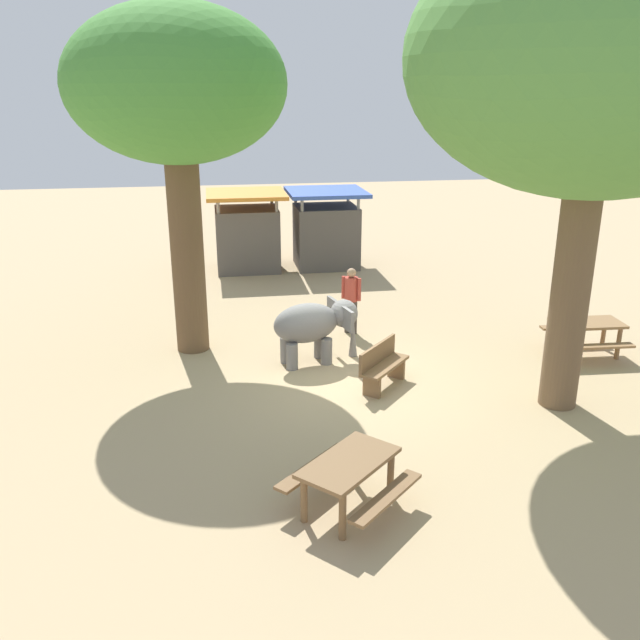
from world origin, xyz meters
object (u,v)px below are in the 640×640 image
market_stall_blue (326,232)px  market_stall_orange (247,235)px  shade_tree_secondary (600,60)px  picnic_table_far (349,473)px  shade_tree_main (177,91)px  picnic_table_near (586,330)px  feed_bucket (304,324)px  elephant (315,324)px  person_handler (351,296)px  wooden_bench (382,364)px

market_stall_blue → market_stall_orange: bearing=180.0°
shade_tree_secondary → picnic_table_far: size_ratio=3.96×
shade_tree_main → picnic_table_near: bearing=-11.7°
shade_tree_secondary → picnic_table_near: size_ratio=5.28×
picnic_table_far → feed_bucket: 7.50m
market_stall_orange → shade_tree_secondary: bearing=-64.9°
elephant → picnic_table_far: 5.44m
market_stall_orange → shade_tree_main: bearing=-103.5°
picnic_table_far → shade_tree_main: bearing=65.1°
picnic_table_near → picnic_table_far: bearing=-139.5°
shade_tree_main → market_stall_orange: shade_tree_main is taller
picnic_table_far → feed_bucket: size_ratio=5.85×
picnic_table_near → feed_bucket: (-5.94, 2.63, -0.43)m
person_handler → market_stall_orange: (-2.08, 6.55, 0.19)m
wooden_bench → market_stall_orange: 9.92m
wooden_bench → picnic_table_near: (4.87, 0.90, 0.12)m
picnic_table_near → picnic_table_far: size_ratio=0.75×
shade_tree_secondary → market_stall_blue: bearing=103.0°
person_handler → feed_bucket: 1.41m
wooden_bench → picnic_table_far: wooden_bench is taller
market_stall_blue → feed_bucket: (-1.61, -6.15, -0.98)m
person_handler → picnic_table_far: bearing=26.1°
market_stall_blue → person_handler: bearing=-94.5°
market_stall_blue → feed_bucket: 6.43m
shade_tree_main → wooden_bench: size_ratio=5.58×
market_stall_orange → market_stall_blue: bearing=0.0°
wooden_bench → market_stall_blue: market_stall_blue is taller
shade_tree_main → wooden_bench: bearing=-35.7°
person_handler → market_stall_blue: market_stall_blue is taller
picnic_table_far → feed_bucket: bearing=43.2°
person_handler → shade_tree_secondary: size_ratio=0.19×
shade_tree_secondary → wooden_bench: 6.50m
shade_tree_main → picnic_table_far: (2.25, -6.63, -5.00)m
elephant → market_stall_orange: size_ratio=0.78×
wooden_bench → picnic_table_near: bearing=142.3°
shade_tree_secondary → picnic_table_far: (-4.56, -2.65, -5.47)m
elephant → wooden_bench: size_ratio=1.49×
picnic_table_far → market_stall_orange: market_stall_orange is taller
shade_tree_secondary → person_handler: bearing=124.6°
elephant → person_handler: person_handler is taller
elephant → picnic_table_near: elephant is taller
shade_tree_main → picnic_table_near: 10.11m
wooden_bench → market_stall_blue: (0.54, 9.68, 0.67)m
shade_tree_secondary → picnic_table_far: bearing=-149.8°
shade_tree_secondary → market_stall_blue: size_ratio=3.31×
picnic_table_far → market_stall_blue: bearing=37.9°
picnic_table_near → shade_tree_main: bearing=171.5°
market_stall_orange → feed_bucket: bearing=-80.9°
wooden_bench → picnic_table_far: 4.22m
picnic_table_far → market_stall_orange: (-0.58, 13.63, 0.55)m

